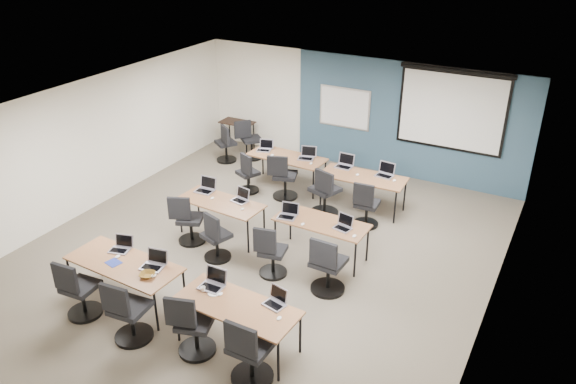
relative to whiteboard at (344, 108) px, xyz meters
The scene contains 58 objects.
floor 4.67m from the whiteboard, 86.12° to the right, with size 8.00×9.00×0.02m, color #6B6354.
ceiling 4.61m from the whiteboard, 86.12° to the right, with size 8.00×9.00×0.02m, color white.
wall_back 0.32m from the whiteboard, 13.87° to the left, with size 8.00×0.04×2.70m, color beige.
wall_front 8.93m from the whiteboard, 88.08° to the right, with size 8.00×0.04×2.70m, color beige.
wall_left 5.77m from the whiteboard, 129.90° to the right, with size 0.04×9.00×2.70m, color beige.
wall_right 6.17m from the whiteboard, 45.83° to the right, with size 0.04×9.00×2.70m, color beige.
blue_accent_panel 1.55m from the whiteboard, ahead, with size 5.50×0.04×2.70m, color #3D5977.
whiteboard is the anchor object (origin of this frame).
projector_screen 2.54m from the whiteboard, ahead, with size 2.40×0.10×1.82m.
training_table_front_left 6.80m from the whiteboard, 96.61° to the right, with size 1.88×0.78×0.73m.
training_table_front_right 6.94m from the whiteboard, 78.78° to the right, with size 1.78×0.74×0.73m.
training_table_mid_left 4.41m from the whiteboard, 98.41° to the right, with size 1.66×0.69×0.73m.
training_table_mid_right 4.37m from the whiteboard, 71.58° to the right, with size 1.67×0.69×0.73m.
training_table_back_left 2.01m from the whiteboard, 108.84° to the right, with size 1.75×0.73×0.73m.
training_table_back_right 2.46m from the whiteboard, 56.33° to the right, with size 1.75×0.73×0.73m.
laptop_0 6.57m from the whiteboard, 99.42° to the right, with size 0.31×0.26×0.24m.
mouse_0 6.76m from the whiteboard, 98.28° to the right, with size 0.06×0.10×0.04m, color white.
task_chair_0 7.50m from the whiteboard, 98.93° to the right, with size 0.53×0.53×1.01m.
laptop_1 6.61m from the whiteboard, 92.52° to the right, with size 0.34×0.29×0.26m.
mouse_1 6.82m from the whiteboard, 91.03° to the right, with size 0.06×0.10×0.04m, color white.
task_chair_1 7.46m from the whiteboard, 90.89° to the right, with size 0.56×0.56×1.04m.
laptop_2 6.64m from the whiteboard, 83.03° to the right, with size 0.35×0.29×0.26m.
mouse_2 6.79m from the whiteboard, 81.41° to the right, with size 0.06×0.09×0.03m, color white.
task_chair_2 7.30m from the whiteboard, 83.14° to the right, with size 0.55×0.54×1.01m.
laptop_3 6.76m from the whiteboard, 74.46° to the right, with size 0.30×0.26×0.23m.
mouse_3 7.07m from the whiteboard, 73.47° to the right, with size 0.06×0.09×0.03m, color white.
task_chair_3 7.55m from the whiteboard, 75.76° to the right, with size 0.58×0.58×1.05m.
laptop_4 4.26m from the whiteboard, 105.93° to the right, with size 0.35×0.30×0.27m.
mouse_4 4.41m from the whiteboard, 101.19° to the right, with size 0.06×0.10×0.03m, color white.
task_chair_4 5.02m from the whiteboard, 102.17° to the right, with size 0.54×0.51×0.99m.
laptop_5 4.14m from the whiteboard, 94.58° to the right, with size 0.31×0.26×0.23m.
mouse_5 4.42m from the whiteboard, 91.40° to the right, with size 0.05×0.09×0.03m, color white.
task_chair_5 5.16m from the whiteboard, 92.70° to the right, with size 0.50×0.49×0.97m.
laptop_6 4.32m from the whiteboard, 79.83° to the right, with size 0.32×0.27×0.24m.
mouse_6 4.53m from the whiteboard, 75.53° to the right, with size 0.06×0.09×0.03m, color white.
task_chair_6 5.18m from the whiteboard, 80.25° to the right, with size 0.48×0.48×0.97m.
laptop_7 4.52m from the whiteboard, 66.45° to the right, with size 0.30×0.25×0.23m.
mouse_7 4.81m from the whiteboard, 64.27° to the right, with size 0.06×0.10×0.04m, color white.
task_chair_7 5.42m from the whiteboard, 69.18° to the right, with size 0.57×0.57×1.05m.
laptop_8 2.18m from the whiteboard, 125.85° to the right, with size 0.32×0.27×0.24m.
mouse_8 2.21m from the whiteboard, 115.67° to the right, with size 0.06×0.10×0.04m, color white.
task_chair_8 2.94m from the whiteboard, 115.94° to the right, with size 0.50×0.47×0.95m.
laptop_9 1.78m from the whiteboard, 95.38° to the right, with size 0.34×0.29×0.26m.
mouse_9 2.02m from the whiteboard, 88.02° to the right, with size 0.06×0.09×0.03m, color white.
task_chair_9 2.57m from the whiteboard, 99.26° to the right, with size 0.57×0.55×1.02m.
laptop_10 1.95m from the whiteboard, 65.62° to the right, with size 0.35×0.30×0.27m.
mouse_10 2.38m from the whiteboard, 59.12° to the right, with size 0.06×0.10×0.03m, color white.
task_chair_10 2.89m from the whiteboard, 74.27° to the right, with size 0.60×0.58×1.05m.
laptop_11 2.47m from the whiteboard, 45.26° to the right, with size 0.35×0.30×0.26m.
mouse_11 2.77m from the whiteboard, 43.86° to the right, with size 0.06×0.10×0.04m, color white.
task_chair_11 3.29m from the whiteboard, 58.12° to the right, with size 0.50×0.50×0.98m.
blue_mousepad 6.89m from the whiteboard, 97.63° to the right, with size 0.23×0.19×0.01m, color navy.
snack_bowl 6.86m from the whiteboard, 91.69° to the right, with size 0.23×0.23×0.06m, color brown.
snack_plate 6.80m from the whiteboard, 82.27° to the right, with size 0.18×0.18×0.01m, color white.
coffee_cup 6.81m from the whiteboard, 83.63° to the right, with size 0.06×0.06×0.05m, color white.
utility_table 2.96m from the whiteboard, behind, with size 0.88×0.49×0.75m.
spare_chair_a 2.56m from the whiteboard, 160.58° to the right, with size 0.64×0.53×1.01m.
spare_chair_b 3.07m from the whiteboard, 154.37° to the right, with size 0.57×0.50×0.98m.
Camera 1 is at (4.65, -7.48, 5.56)m, focal length 35.00 mm.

